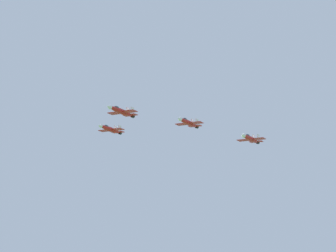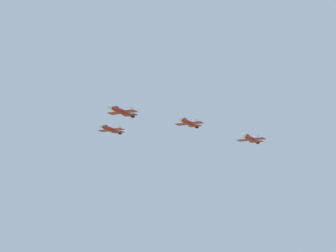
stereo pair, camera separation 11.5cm
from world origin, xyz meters
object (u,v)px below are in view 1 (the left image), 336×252
jet_lead (121,111)px  jet_right_wingman (110,129)px  jet_left_wingman (188,123)px  jet_left_outer (251,139)px

jet_lead → jet_right_wingman: size_ratio=1.04×
jet_left_wingman → jet_right_wingman: bearing=-90.5°
jet_lead → jet_left_outer: size_ratio=1.00×
jet_left_wingman → jet_right_wingman: (31.75, -5.55, 0.73)m
jet_lead → jet_right_wingman: bearing=-139.1°
jet_lead → jet_right_wingman: (12.61, -21.45, -1.06)m
jet_right_wingman → jet_left_outer: jet_right_wingman is taller
jet_left_wingman → jet_right_wingman: size_ratio=1.00×
jet_left_wingman → jet_left_outer: bearing=139.1°
jet_left_wingman → jet_left_outer: (-19.14, -15.90, -3.85)m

